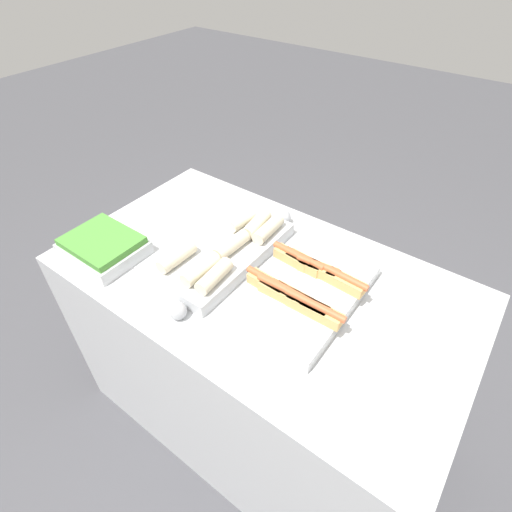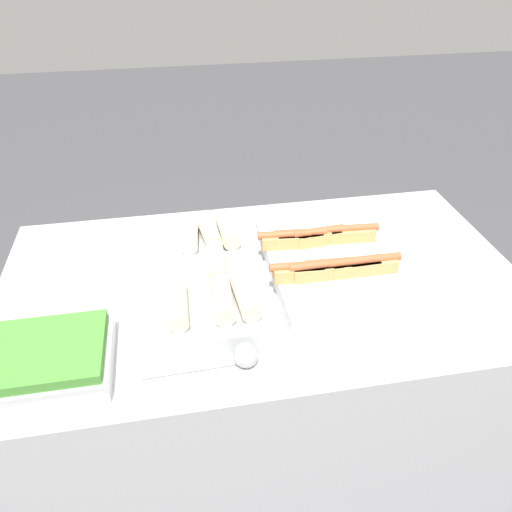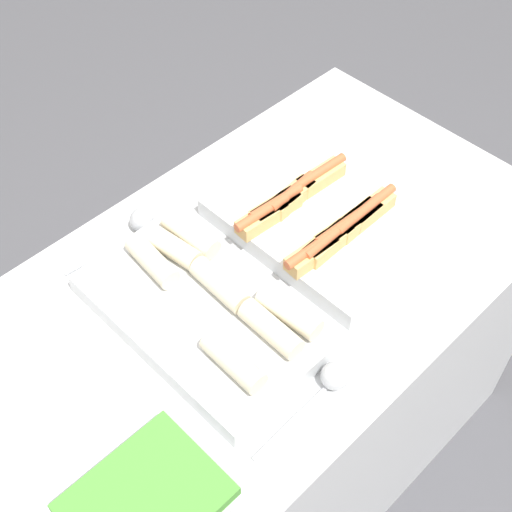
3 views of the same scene
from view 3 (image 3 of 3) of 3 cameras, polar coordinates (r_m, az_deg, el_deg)
The scene contains 7 objects.
ground_plane at distance 2.39m, azimuth 0.35°, elevation -15.35°, with size 12.00×12.00×0.00m, color #4C4C51.
counter at distance 1.99m, azimuth 0.42°, elevation -9.77°, with size 1.43×0.82×0.91m.
tray_hotdogs at distance 1.67m, azimuth 4.81°, elevation 2.57°, with size 0.35×0.48×0.10m.
tray_wraps at distance 1.51m, azimuth -4.13°, elevation -4.18°, with size 0.30×0.53×0.10m.
tray_side_front at distance 1.32m, azimuth -8.68°, elevation -19.11°, with size 0.27×0.22×0.07m.
serving_spoon_near at distance 1.43m, azimuth 5.98°, elevation -9.87°, with size 0.26×0.06×0.06m.
serving_spoon_far at distance 1.70m, azimuth -9.41°, elevation 2.60°, with size 0.25×0.06×0.06m.
Camera 3 is at (-0.72, -0.71, 2.17)m, focal length 50.00 mm.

